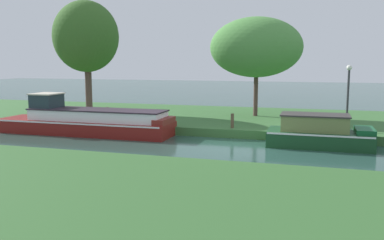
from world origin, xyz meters
name	(u,v)px	position (x,y,z in m)	size (l,w,h in m)	color
ground_plane	(239,148)	(0.00, 0.00, 0.00)	(120.00, 120.00, 0.00)	#284B41
riverbank_far	(261,120)	(0.00, 7.00, 0.20)	(72.00, 10.00, 0.40)	#386833
riverbank_near	(161,223)	(0.00, -9.00, 0.20)	(72.00, 10.00, 0.40)	#33612D
forest_barge	(319,133)	(3.16, 1.20, 0.57)	(4.22, 1.92, 1.37)	#174121
maroon_narrowboat	(87,121)	(-7.82, 1.20, 0.61)	(8.95, 2.14, 1.96)	maroon
willow_tree_left	(86,37)	(-10.44, 5.80, 5.02)	(3.90, 3.99, 6.78)	brown
willow_tree_centre	(256,47)	(-0.39, 7.01, 4.33)	(5.22, 3.65, 5.63)	brown
lamp_post	(348,90)	(4.36, 3.32, 2.27)	(0.24, 0.24, 2.98)	#333338
mooring_post_near	(107,115)	(-7.39, 2.52, 0.80)	(0.17, 0.17, 0.79)	#47322B
mooring_post_far	(232,121)	(-0.79, 2.52, 0.75)	(0.15, 0.15, 0.70)	#4E3F2E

